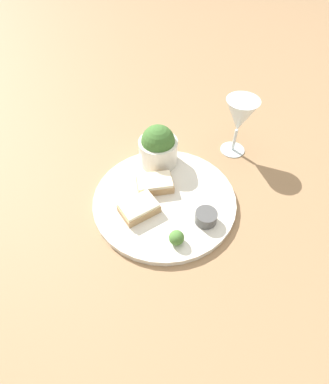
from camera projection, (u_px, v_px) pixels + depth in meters
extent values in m
plane|color=#93704C|center=(164.00, 202.00, 0.67)|extent=(4.00, 4.00, 0.00)
cylinder|color=silver|center=(164.00, 200.00, 0.67)|extent=(0.32, 0.32, 0.01)
cylinder|color=silver|center=(158.00, 152.00, 0.71)|extent=(0.09, 0.09, 0.06)
sphere|color=#3D6B2D|center=(158.00, 141.00, 0.69)|extent=(0.08, 0.08, 0.08)
cylinder|color=#4C4C4C|center=(206.00, 217.00, 0.61)|extent=(0.05, 0.05, 0.03)
cylinder|color=tan|center=(206.00, 215.00, 0.60)|extent=(0.04, 0.04, 0.01)
cube|color=tan|center=(138.00, 208.00, 0.63)|extent=(0.08, 0.06, 0.02)
cube|color=#F4E5C1|center=(138.00, 204.00, 0.62)|extent=(0.07, 0.05, 0.01)
cube|color=tan|center=(155.00, 185.00, 0.67)|extent=(0.09, 0.08, 0.02)
cube|color=#F4E5C1|center=(155.00, 181.00, 0.66)|extent=(0.09, 0.08, 0.01)
cylinder|color=silver|center=(232.00, 149.00, 0.78)|extent=(0.06, 0.06, 0.01)
cylinder|color=silver|center=(235.00, 140.00, 0.76)|extent=(0.01, 0.01, 0.06)
cone|color=silver|center=(240.00, 116.00, 0.70)|extent=(0.08, 0.08, 0.08)
sphere|color=#477533|center=(177.00, 238.00, 0.58)|extent=(0.03, 0.03, 0.03)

